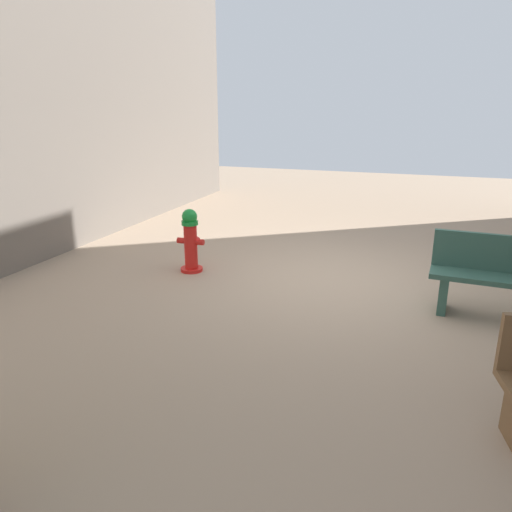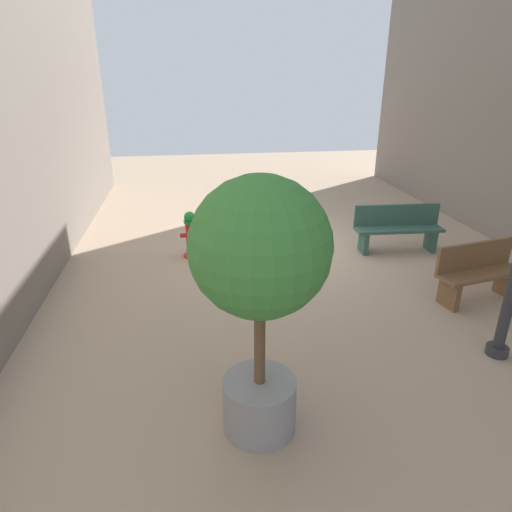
# 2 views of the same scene
# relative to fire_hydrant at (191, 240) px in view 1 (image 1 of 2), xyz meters

# --- Properties ---
(ground_plane) EXTENTS (23.40, 23.40, 0.00)m
(ground_plane) POSITION_rel_fire_hydrant_xyz_m (-2.10, -0.33, -0.47)
(ground_plane) COLOR tan
(fire_hydrant) EXTENTS (0.42, 0.39, 0.94)m
(fire_hydrant) POSITION_rel_fire_hydrant_xyz_m (0.00, 0.00, 0.00)
(fire_hydrant) COLOR red
(fire_hydrant) RESTS_ON ground_plane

